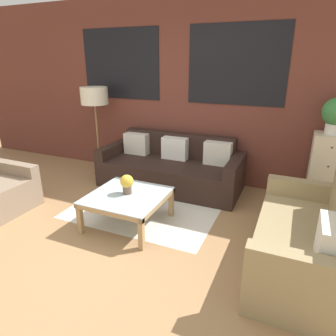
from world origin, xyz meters
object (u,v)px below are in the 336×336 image
at_px(flower_vase, 127,183).
at_px(settee_vintage, 307,242).
at_px(coffee_table, 127,199).
at_px(couch_dark, 171,169).
at_px(drawer_cabinet, 326,171).
at_px(floor_lamp, 94,99).

bearing_deg(flower_vase, settee_vintage, -3.07).
bearing_deg(coffee_table, couch_dark, 89.49).
bearing_deg(settee_vintage, flower_vase, 176.93).
xyz_separation_m(settee_vintage, coffee_table, (-1.94, 0.08, 0.02)).
bearing_deg(drawer_cabinet, floor_lamp, -177.31).
xyz_separation_m(couch_dark, drawer_cabinet, (2.13, 0.21, 0.21)).
height_order(couch_dark, settee_vintage, settee_vintage).
bearing_deg(floor_lamp, coffee_table, -44.28).
distance_m(settee_vintage, drawer_cabinet, 1.60).
height_order(couch_dark, floor_lamp, floor_lamp).
xyz_separation_m(floor_lamp, flower_vase, (1.35, -1.31, -0.75)).
distance_m(drawer_cabinet, flower_vase, 2.61).
xyz_separation_m(couch_dark, coffee_table, (-0.01, -1.28, 0.05)).
distance_m(coffee_table, floor_lamp, 2.13).
bearing_deg(flower_vase, drawer_cabinet, 34.35).
bearing_deg(flower_vase, couch_dark, 88.82).
height_order(coffee_table, floor_lamp, floor_lamp).
height_order(couch_dark, drawer_cabinet, drawer_cabinet).
height_order(settee_vintage, floor_lamp, floor_lamp).
xyz_separation_m(settee_vintage, floor_lamp, (-3.31, 1.41, 0.96)).
bearing_deg(couch_dark, settee_vintage, -35.18).
distance_m(settee_vintage, coffee_table, 1.94).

